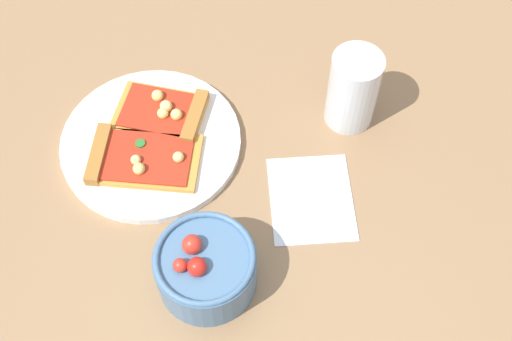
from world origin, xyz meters
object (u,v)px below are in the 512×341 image
object	(u,v)px
paper_napkin	(311,198)
soda_glass	(353,92)
pizza_slice_near	(167,112)
plate	(151,143)
salad_bowl	(206,268)
pizza_slice_far	(138,158)

from	to	relation	value
paper_napkin	soda_glass	bearing A→B (deg)	-100.12
pizza_slice_near	plate	bearing A→B (deg)	76.90
salad_bowl	soda_glass	distance (m)	0.34
plate	pizza_slice_near	xyz separation A→B (m)	(-0.01, -0.05, 0.01)
salad_bowl	paper_napkin	bearing A→B (deg)	-126.46
pizza_slice_far	soda_glass	distance (m)	0.33
paper_napkin	salad_bowl	bearing A→B (deg)	53.54
plate	pizza_slice_near	size ratio (longest dim) A/B	2.03
soda_glass	pizza_slice_near	bearing A→B (deg)	14.98
salad_bowl	paper_napkin	size ratio (longest dim) A/B	0.92
pizza_slice_near	soda_glass	bearing A→B (deg)	-165.02
soda_glass	paper_napkin	xyz separation A→B (m)	(0.03, 0.16, -0.06)
plate	pizza_slice_far	xyz separation A→B (m)	(0.01, 0.04, 0.01)
pizza_slice_far	soda_glass	bearing A→B (deg)	-150.66
pizza_slice_far	salad_bowl	size ratio (longest dim) A/B	1.28
pizza_slice_near	soda_glass	distance (m)	0.28
pizza_slice_near	pizza_slice_far	world-z (taller)	same
plate	pizza_slice_near	distance (m)	0.05
plate	paper_napkin	size ratio (longest dim) A/B	1.89
plate	paper_napkin	world-z (taller)	plate
plate	soda_glass	size ratio (longest dim) A/B	2.09
pizza_slice_far	salad_bowl	distance (m)	0.21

